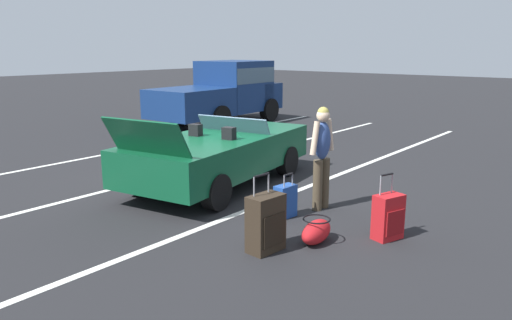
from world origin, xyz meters
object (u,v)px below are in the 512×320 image
at_px(convertible_car, 224,152).
at_px(duffel_bag, 316,231).
at_px(traveler_person, 322,152).
at_px(parked_pickup_truck_near, 226,91).
at_px(suitcase_small_carryon, 285,201).
at_px(suitcase_medium_bright, 388,217).
at_px(suitcase_large_black, 266,223).

xyz_separation_m(convertible_car, duffel_bag, (-1.46, -3.00, -0.43)).
xyz_separation_m(convertible_car, traveler_person, (-0.21, -2.29, 0.34)).
relative_size(convertible_car, parked_pickup_truck_near, 0.87).
bearing_deg(parked_pickup_truck_near, convertible_car, -140.12).
bearing_deg(suitcase_small_carryon, parked_pickup_truck_near, -35.86).
distance_m(convertible_car, traveler_person, 2.33).
bearing_deg(suitcase_medium_bright, parked_pickup_truck_near, 162.50).
bearing_deg(traveler_person, suitcase_medium_bright, 161.96).
height_order(convertible_car, suitcase_large_black, convertible_car).
height_order(suitcase_large_black, suitcase_small_carryon, suitcase_large_black).
distance_m(suitcase_small_carryon, parked_pickup_truck_near, 9.78).
height_order(suitcase_large_black, duffel_bag, suitcase_large_black).
bearing_deg(suitcase_medium_bright, duffel_bag, -114.68).
bearing_deg(parked_pickup_truck_near, traveler_person, -130.69).
bearing_deg(suitcase_large_black, traveler_person, 105.64).
xyz_separation_m(suitcase_small_carryon, traveler_person, (0.68, -0.21, 0.68)).
distance_m(duffel_bag, parked_pickup_truck_near, 10.85).
height_order(suitcase_large_black, traveler_person, traveler_person).
distance_m(suitcase_small_carryon, traveler_person, 0.98).
distance_m(suitcase_large_black, suitcase_small_carryon, 1.34).
bearing_deg(suitcase_large_black, suitcase_medium_bright, 57.89).
bearing_deg(duffel_bag, suitcase_small_carryon, 58.19).
bearing_deg(suitcase_large_black, suitcase_small_carryon, 120.09).
height_order(convertible_car, duffel_bag, convertible_car).
height_order(suitcase_medium_bright, traveler_person, traveler_person).
bearing_deg(parked_pickup_truck_near, suitcase_small_carryon, -134.60).
height_order(convertible_car, suitcase_medium_bright, convertible_car).
xyz_separation_m(suitcase_medium_bright, suitcase_small_carryon, (-0.16, 1.60, -0.06)).
xyz_separation_m(convertible_car, suitcase_large_black, (-2.10, -2.65, -0.22)).
height_order(convertible_car, parked_pickup_truck_near, parked_pickup_truck_near).
xyz_separation_m(suitcase_medium_bright, duffel_bag, (-0.73, 0.68, -0.15)).
height_order(suitcase_small_carryon, duffel_bag, suitcase_small_carryon).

